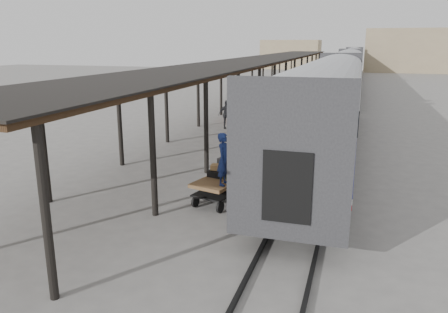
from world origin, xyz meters
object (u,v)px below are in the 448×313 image
at_px(baggage_cart, 223,184).
at_px(pedestrian, 227,115).
at_px(luggage_tug, 242,113).
at_px(porter, 224,159).

height_order(baggage_cart, pedestrian, pedestrian).
bearing_deg(baggage_cart, luggage_tug, 117.24).
height_order(luggage_tug, porter, porter).
bearing_deg(porter, pedestrian, 21.02).
relative_size(luggage_tug, porter, 0.93).
xyz_separation_m(baggage_cart, porter, (0.25, -0.65, 1.08)).
distance_m(baggage_cart, luggage_tug, 16.41).
bearing_deg(baggage_cart, porter, -54.29).
height_order(porter, pedestrian, porter).
distance_m(luggage_tug, porter, 17.13).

